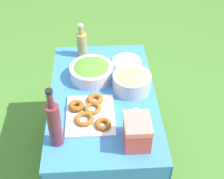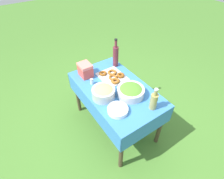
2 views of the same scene
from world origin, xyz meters
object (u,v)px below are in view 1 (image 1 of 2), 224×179
olive_oil_bottle (82,44)px  cooler_box (137,132)px  pasta_bowl (132,81)px  donut_platter (90,113)px  wine_bottle (54,123)px  salad_bowl (92,71)px  plate_stack (127,63)px

olive_oil_bottle → cooler_box: size_ratio=1.48×
pasta_bowl → donut_platter: pasta_bowl is taller
wine_bottle → salad_bowl: bearing=-19.1°
salad_bowl → plate_stack: (0.12, -0.26, -0.04)m
salad_bowl → pasta_bowl: pasta_bowl is taller
olive_oil_bottle → wine_bottle: 0.87m
pasta_bowl → plate_stack: size_ratio=1.21×
wine_bottle → cooler_box: 0.45m
cooler_box → pasta_bowl: bearing=-2.8°
donut_platter → wine_bottle: size_ratio=0.94×
salad_bowl → plate_stack: size_ratio=1.43×
plate_stack → olive_oil_bottle: bearing=63.7°
wine_bottle → cooler_box: size_ratio=2.18×
pasta_bowl → donut_platter: 0.37m
plate_stack → cooler_box: bearing=178.7°
cooler_box → donut_platter: bearing=48.4°
salad_bowl → olive_oil_bottle: size_ratio=1.16×
donut_platter → wine_bottle: 0.31m
pasta_bowl → donut_platter: (-0.23, 0.28, -0.05)m
olive_oil_bottle → salad_bowl: bearing=-166.5°
pasta_bowl → donut_platter: size_ratio=0.70×
cooler_box → wine_bottle: bearing=86.4°
olive_oil_bottle → plate_stack: bearing=-116.3°
cooler_box → olive_oil_bottle: bearing=19.4°
pasta_bowl → wine_bottle: 0.65m
donut_platter → cooler_box: size_ratio=2.05×
salad_bowl → wine_bottle: bearing=160.9°
salad_bowl → plate_stack: salad_bowl is taller
donut_platter → plate_stack: donut_platter is taller
salad_bowl → donut_platter: (-0.38, 0.01, -0.04)m
donut_platter → cooler_box: (-0.23, -0.26, 0.07)m
pasta_bowl → cooler_box: 0.47m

